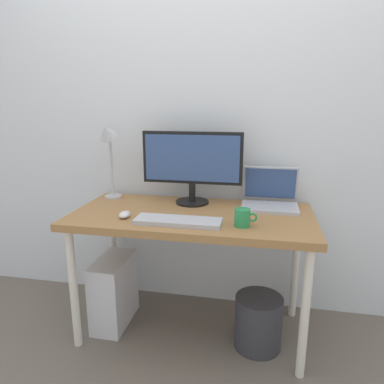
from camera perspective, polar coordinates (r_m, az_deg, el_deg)
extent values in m
plane|color=#665B51|center=(2.29, 0.00, -21.18)|extent=(6.00, 6.00, 0.00)
cube|color=silver|center=(2.25, 1.97, 13.48)|extent=(4.40, 0.04, 2.60)
cube|color=olive|center=(1.97, 0.00, -3.95)|extent=(1.33, 0.65, 0.04)
cylinder|color=silver|center=(2.09, -18.58, -14.62)|extent=(0.04, 0.04, 0.69)
cylinder|color=silver|center=(1.87, 17.75, -18.27)|extent=(0.04, 0.04, 0.69)
cylinder|color=silver|center=(2.51, -12.58, -9.14)|extent=(0.04, 0.04, 0.69)
cylinder|color=silver|center=(2.33, 16.36, -11.30)|extent=(0.04, 0.04, 0.69)
cylinder|color=black|center=(2.15, 0.03, -1.61)|extent=(0.20, 0.20, 0.01)
cylinder|color=black|center=(2.13, 0.03, -0.01)|extent=(0.04, 0.04, 0.11)
cube|color=black|center=(2.09, 0.03, 5.54)|extent=(0.60, 0.03, 0.31)
cube|color=#334C7F|center=(2.08, -0.06, 5.47)|extent=(0.56, 0.01, 0.27)
cube|color=#B2B2B7|center=(2.07, 12.41, -2.47)|extent=(0.32, 0.22, 0.02)
cube|color=#B2B2B7|center=(2.17, 12.52, 1.36)|extent=(0.32, 0.05, 0.21)
cube|color=#334C7F|center=(2.16, 12.53, 1.36)|extent=(0.30, 0.04, 0.18)
cylinder|color=#B2B2B7|center=(2.33, -12.59, -0.69)|extent=(0.11, 0.11, 0.01)
cylinder|color=#B2B2B7|center=(2.29, -12.85, 4.06)|extent=(0.02, 0.02, 0.38)
cone|color=#B2B2B7|center=(2.23, -13.58, 9.44)|extent=(0.11, 0.14, 0.13)
cube|color=#B2B2B7|center=(1.79, -2.26, -4.73)|extent=(0.44, 0.14, 0.02)
ellipsoid|color=silver|center=(1.91, -10.81, -3.60)|extent=(0.06, 0.09, 0.03)
cylinder|color=#268C4C|center=(1.76, 8.11, -4.11)|extent=(0.08, 0.08, 0.09)
torus|color=#268C4C|center=(1.76, 9.77, -4.06)|extent=(0.05, 0.01, 0.05)
cube|color=silver|center=(2.29, -12.47, -15.33)|extent=(0.18, 0.36, 0.42)
cylinder|color=#333338|center=(2.11, 10.64, -19.93)|extent=(0.26, 0.26, 0.30)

